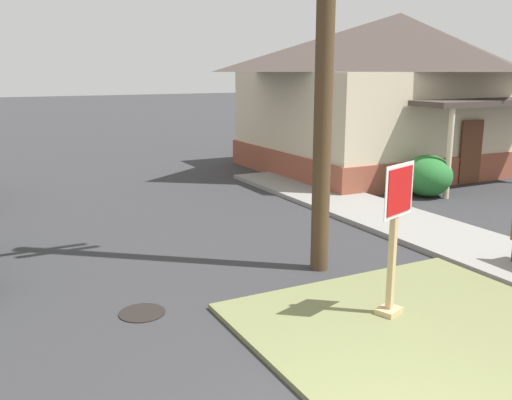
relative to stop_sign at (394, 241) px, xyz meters
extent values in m
cube|color=olive|center=(0.12, -1.14, -1.16)|extent=(4.76, 5.38, 0.08)
cube|color=gray|center=(3.70, 2.91, -1.14)|extent=(2.20, 16.21, 0.12)
cube|color=tan|center=(-0.01, 0.02, -0.02)|extent=(0.12, 0.12, 2.19)
cube|color=tan|center=(-0.01, 0.02, -1.08)|extent=(0.43, 0.39, 0.08)
cube|color=white|center=(0.01, -0.03, 0.75)|extent=(0.72, 0.27, 0.76)
cube|color=red|center=(0.02, -0.04, 0.75)|extent=(0.62, 0.23, 0.65)
cylinder|color=black|center=(-3.22, 1.86, -1.19)|extent=(0.70, 0.70, 0.02)
cylinder|color=#4C3823|center=(0.25, 2.27, 3.45)|extent=(0.32, 0.32, 9.29)
cube|color=brown|center=(8.97, 10.38, -0.75)|extent=(9.99, 7.32, 0.90)
cube|color=beige|center=(8.97, 10.38, 1.02)|extent=(9.79, 7.17, 2.64)
pyramid|color=#423833|center=(8.97, 10.38, 3.37)|extent=(10.49, 7.68, 2.06)
cube|color=#423833|center=(8.97, 6.02, 1.46)|extent=(5.49, 1.40, 0.16)
cylinder|color=beige|center=(6.72, 5.47, 0.13)|extent=(0.16, 0.16, 2.65)
cube|color=brown|center=(8.97, 6.70, -0.15)|extent=(0.90, 0.06, 2.00)
ellipsoid|color=#2B7532|center=(6.44, 5.96, -0.59)|extent=(1.42, 1.42, 1.21)
camera|label=1|loc=(-5.27, -5.90, 2.40)|focal=39.16mm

